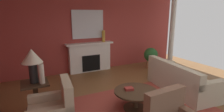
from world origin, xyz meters
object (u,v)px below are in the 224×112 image
object	(u,v)px
side_table	(36,95)
vase_on_side_table	(41,74)
coffee_table	(136,95)
fireplace	(90,58)
mantel_mirror	(88,24)
vase_mantel_right	(103,36)
sofa	(180,81)
table_lamp	(32,59)
potted_plant	(151,56)

from	to	relation	value
side_table	vase_on_side_table	distance (m)	0.55
coffee_table	vase_on_side_table	world-z (taller)	vase_on_side_table
fireplace	mantel_mirror	world-z (taller)	mantel_mirror
vase_mantel_right	vase_on_side_table	size ratio (longest dim) A/B	1.01
sofa	table_lamp	bearing A→B (deg)	170.36
fireplace	mantel_mirror	distance (m)	1.26
table_lamp	vase_on_side_table	bearing A→B (deg)	-38.66
vase_on_side_table	potted_plant	world-z (taller)	vase_on_side_table
side_table	potted_plant	size ratio (longest dim) A/B	0.84
vase_mantel_right	side_table	bearing A→B (deg)	-140.23
mantel_mirror	coffee_table	bearing A→B (deg)	-90.48
coffee_table	potted_plant	xyz separation A→B (m)	(2.38, 2.44, 0.16)
sofa	potted_plant	bearing A→B (deg)	72.32
fireplace	coffee_table	world-z (taller)	fireplace
sofa	vase_on_side_table	xyz separation A→B (m)	(-3.59, 0.52, 0.62)
fireplace	coffee_table	bearing A→B (deg)	-90.50
mantel_mirror	vase_on_side_table	world-z (taller)	mantel_mirror
side_table	table_lamp	distance (m)	0.82
coffee_table	side_table	world-z (taller)	side_table
sofa	side_table	xyz separation A→B (m)	(-3.74, 0.64, 0.10)
side_table	potted_plant	distance (m)	4.70
table_lamp	vase_mantel_right	size ratio (longest dim) A/B	1.72
mantel_mirror	vase_on_side_table	bearing A→B (deg)	-127.95
fireplace	potted_plant	size ratio (longest dim) A/B	2.16
sofa	table_lamp	world-z (taller)	table_lamp
mantel_mirror	coffee_table	distance (m)	3.57
sofa	vase_mantel_right	xyz separation A→B (m)	(-1.10, 2.83, 1.03)
coffee_table	potted_plant	distance (m)	3.41
fireplace	side_table	bearing A→B (deg)	-132.93
coffee_table	fireplace	bearing A→B (deg)	89.50
fireplace	vase_on_side_table	size ratio (longest dim) A/B	4.15
coffee_table	potted_plant	bearing A→B (deg)	45.75
side_table	vase_mantel_right	size ratio (longest dim) A/B	1.60
side_table	vase_on_side_table	world-z (taller)	vase_on_side_table
mantel_mirror	coffee_table	xyz separation A→B (m)	(-0.03, -3.26, -1.45)
mantel_mirror	side_table	xyz separation A→B (m)	(-2.09, -2.37, -1.38)
side_table	potted_plant	xyz separation A→B (m)	(4.44, 1.55, 0.09)
mantel_mirror	coffee_table	size ratio (longest dim) A/B	1.21
fireplace	vase_mantel_right	world-z (taller)	vase_mantel_right
sofa	potted_plant	xyz separation A→B (m)	(0.70, 2.18, 0.19)
fireplace	side_table	size ratio (longest dim) A/B	2.57
table_lamp	potted_plant	world-z (taller)	table_lamp
table_lamp	potted_plant	bearing A→B (deg)	19.21
mantel_mirror	vase_on_side_table	xyz separation A→B (m)	(-1.94, -2.49, -0.87)
coffee_table	vase_mantel_right	distance (m)	3.30
side_table	vase_on_side_table	bearing A→B (deg)	-38.66
coffee_table	table_lamp	size ratio (longest dim) A/B	1.33
mantel_mirror	table_lamp	world-z (taller)	mantel_mirror
fireplace	table_lamp	bearing A→B (deg)	-132.93
side_table	potted_plant	world-z (taller)	potted_plant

